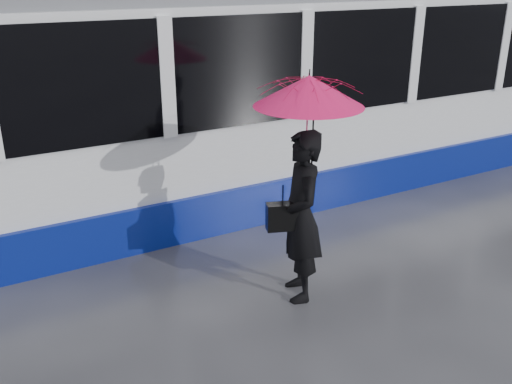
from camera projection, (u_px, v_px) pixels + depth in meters
ground at (176, 299)px, 6.35m from camera, size 90.00×90.00×0.00m
rails at (112, 218)px, 8.37m from camera, size 34.00×1.51×0.02m
woman at (301, 217)px, 6.09m from camera, size 0.66×0.81×1.90m
umbrella at (308, 112)px, 5.70m from camera, size 1.43×1.43×1.28m
handbag at (282, 216)px, 5.99m from camera, size 0.37×0.25×0.47m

